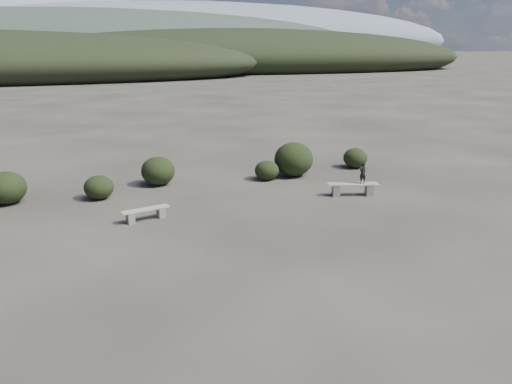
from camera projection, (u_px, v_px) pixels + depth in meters
name	position (u px, v px, depth m)	size (l,w,h in m)	color
ground	(295.00, 266.00, 13.46)	(1200.00, 1200.00, 0.00)	#2C2822
bench_left	(146.00, 213.00, 16.92)	(1.67, 0.72, 0.41)	slate
bench_right	(353.00, 188.00, 19.73)	(2.03, 0.96, 0.50)	slate
seated_person	(363.00, 173.00, 19.57)	(0.31, 0.20, 0.84)	black
shrub_a	(99.00, 187.00, 19.27)	(1.13, 1.13, 0.92)	black
shrub_b	(158.00, 171.00, 21.19)	(1.42, 1.42, 1.22)	black
shrub_c	(267.00, 170.00, 22.07)	(1.08, 1.08, 0.86)	black
shrub_d	(294.00, 159.00, 22.65)	(1.77, 1.77, 1.55)	black
shrub_e	(355.00, 158.00, 24.27)	(1.16, 1.16, 0.97)	black
shrub_f	(6.00, 188.00, 18.63)	(1.45, 1.45, 1.23)	black
mountain_ridges	(73.00, 39.00, 316.10)	(500.00, 400.00, 56.00)	black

